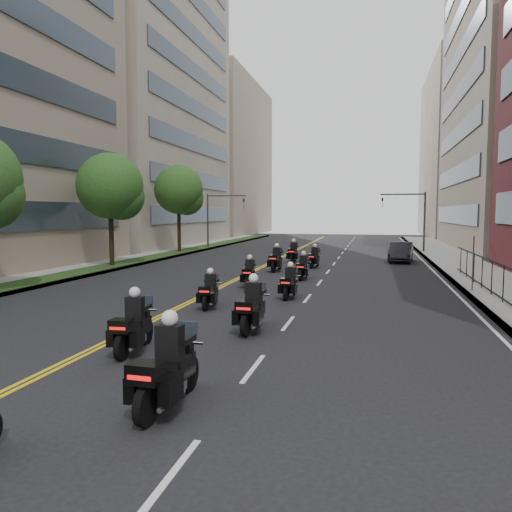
% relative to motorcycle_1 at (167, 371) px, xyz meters
% --- Properties ---
extents(sidewalk_right, '(4.00, 90.00, 0.15)m').
position_rel_motorcycle_1_xyz_m(sidewalk_right, '(9.82, 22.76, -0.67)').
color(sidewalk_right, gray).
rests_on(sidewalk_right, ground).
extents(sidewalk_left, '(4.00, 90.00, 0.15)m').
position_rel_motorcycle_1_xyz_m(sidewalk_left, '(-14.18, 22.76, -0.67)').
color(sidewalk_left, gray).
rests_on(sidewalk_left, ground).
extents(grass_strip, '(2.00, 90.00, 0.04)m').
position_rel_motorcycle_1_xyz_m(grass_strip, '(-13.38, 22.76, -0.57)').
color(grass_strip, '#1B3613').
rests_on(grass_strip, sidewalk_left).
extents(building_right_far, '(15.00, 28.00, 26.00)m').
position_rel_motorcycle_1_xyz_m(building_right_far, '(19.32, 75.76, 12.26)').
color(building_right_far, gray).
rests_on(building_right_far, ground).
extents(building_left_mid, '(16.11, 28.00, 34.00)m').
position_rel_motorcycle_1_xyz_m(building_left_mid, '(-24.16, 45.76, 16.26)').
color(building_left_mid, gray).
rests_on(building_left_mid, ground).
extents(building_left_far, '(16.00, 28.00, 26.00)m').
position_rel_motorcycle_1_xyz_m(building_left_far, '(-24.18, 75.76, 12.26)').
color(building_left_far, gray).
rests_on(building_left_far, ground).
extents(street_trees, '(4.40, 38.40, 7.98)m').
position_rel_motorcycle_1_xyz_m(street_trees, '(-13.23, 16.37, 4.39)').
color(street_trees, black).
rests_on(street_trees, ground).
extents(traffic_signal_right, '(4.09, 0.20, 5.60)m').
position_rel_motorcycle_1_xyz_m(traffic_signal_right, '(7.36, 39.76, 2.96)').
color(traffic_signal_right, '#3F3F44').
rests_on(traffic_signal_right, ground).
extents(traffic_signal_left, '(4.09, 0.20, 5.60)m').
position_rel_motorcycle_1_xyz_m(traffic_signal_left, '(-11.72, 39.76, 2.96)').
color(traffic_signal_left, '#3F3F44').
rests_on(traffic_signal_left, ground).
extents(motorcycle_1, '(0.62, 2.55, 1.88)m').
position_rel_motorcycle_1_xyz_m(motorcycle_1, '(0.00, 0.00, 0.00)').
color(motorcycle_1, black).
rests_on(motorcycle_1, ground).
extents(motorcycle_2, '(0.61, 2.37, 1.75)m').
position_rel_motorcycle_1_xyz_m(motorcycle_2, '(-2.42, 3.37, -0.05)').
color(motorcycle_2, black).
rests_on(motorcycle_2, ground).
extents(motorcycle_3, '(0.57, 2.45, 1.81)m').
position_rel_motorcycle_1_xyz_m(motorcycle_3, '(0.10, 6.42, -0.03)').
color(motorcycle_3, black).
rests_on(motorcycle_3, ground).
extents(motorcycle_4, '(0.57, 2.11, 1.56)m').
position_rel_motorcycle_1_xyz_m(motorcycle_4, '(-2.44, 9.79, -0.13)').
color(motorcycle_4, black).
rests_on(motorcycle_4, ground).
extents(motorcycle_5, '(0.53, 2.15, 1.59)m').
position_rel_motorcycle_1_xyz_m(motorcycle_5, '(0.26, 12.69, -0.12)').
color(motorcycle_5, black).
rests_on(motorcycle_5, ground).
extents(motorcycle_6, '(0.61, 2.17, 1.61)m').
position_rel_motorcycle_1_xyz_m(motorcycle_6, '(-2.29, 15.61, -0.11)').
color(motorcycle_6, black).
rests_on(motorcycle_6, ground).
extents(motorcycle_7, '(0.50, 2.14, 1.58)m').
position_rel_motorcycle_1_xyz_m(motorcycle_7, '(-0.02, 18.88, -0.12)').
color(motorcycle_7, black).
rests_on(motorcycle_7, ground).
extents(motorcycle_8, '(0.57, 2.41, 1.78)m').
position_rel_motorcycle_1_xyz_m(motorcycle_8, '(-2.22, 22.40, -0.04)').
color(motorcycle_8, black).
rests_on(motorcycle_8, ground).
extents(motorcycle_9, '(0.66, 2.19, 1.62)m').
position_rel_motorcycle_1_xyz_m(motorcycle_9, '(-0.10, 25.01, -0.10)').
color(motorcycle_9, black).
rests_on(motorcycle_9, ground).
extents(motorcycle_10, '(0.55, 2.41, 1.78)m').
position_rel_motorcycle_1_xyz_m(motorcycle_10, '(-2.02, 28.09, -0.04)').
color(motorcycle_10, black).
rests_on(motorcycle_10, ground).
extents(parked_sedan, '(2.10, 4.66, 1.48)m').
position_rel_motorcycle_1_xyz_m(parked_sedan, '(5.82, 30.50, -0.00)').
color(parked_sedan, black).
rests_on(parked_sedan, ground).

